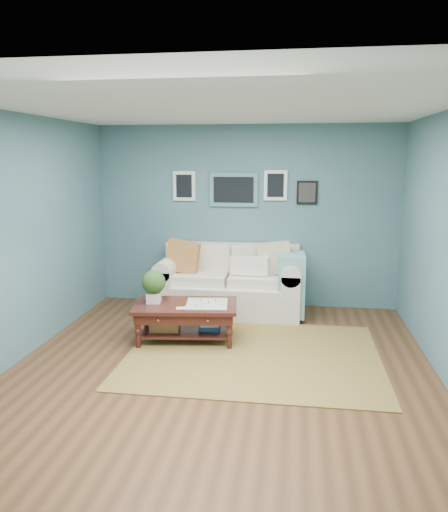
# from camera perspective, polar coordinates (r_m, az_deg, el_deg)

# --- Properties ---
(room_shell) EXTENTS (5.00, 5.02, 2.70)m
(room_shell) POSITION_cam_1_polar(r_m,az_deg,el_deg) (5.11, -0.27, 1.52)
(room_shell) COLOR brown
(room_shell) RESTS_ON ground
(area_rug) EXTENTS (2.85, 2.28, 0.01)m
(area_rug) POSITION_cam_1_polar(r_m,az_deg,el_deg) (5.81, 3.34, -11.20)
(area_rug) COLOR brown
(area_rug) RESTS_ON ground
(loveseat) EXTENTS (2.10, 0.95, 1.08)m
(loveseat) POSITION_cam_1_polar(r_m,az_deg,el_deg) (7.23, 1.35, -3.09)
(loveseat) COLOR silver
(loveseat) RESTS_ON ground
(coffee_table) EXTENTS (1.32, 0.87, 0.87)m
(coffee_table) POSITION_cam_1_polar(r_m,az_deg,el_deg) (6.16, -5.01, -6.16)
(coffee_table) COLOR black
(coffee_table) RESTS_ON ground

